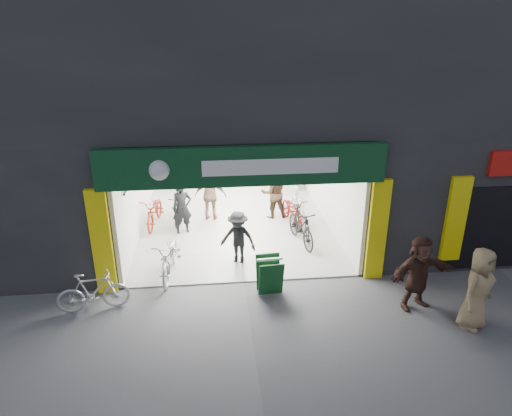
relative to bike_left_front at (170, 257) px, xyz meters
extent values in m
plane|color=#56565B|center=(1.80, -0.60, -0.51)|extent=(60.00, 60.00, 0.00)
cube|color=#232326|center=(2.80, 4.40, 5.24)|extent=(16.00, 10.00, 4.50)
cube|color=#232326|center=(-3.70, 4.40, 1.24)|extent=(5.00, 10.00, 3.50)
cube|color=#232326|center=(7.80, 4.40, 1.24)|extent=(6.00, 10.00, 3.50)
cube|color=#9E9E99|center=(1.80, 3.40, -0.49)|extent=(6.00, 8.00, 0.04)
cube|color=silver|center=(1.80, 7.50, 1.09)|extent=(6.00, 0.20, 3.20)
cube|color=silver|center=(-1.15, 3.40, 1.09)|extent=(0.10, 8.00, 3.20)
cube|color=silver|center=(4.75, 3.40, 1.09)|extent=(0.10, 8.00, 3.20)
cube|color=white|center=(1.80, 3.40, 2.74)|extent=(6.00, 8.00, 0.10)
cube|color=black|center=(1.80, -0.50, 2.84)|extent=(6.00, 0.30, 0.30)
cube|color=#0B3415|center=(1.80, -0.72, 2.54)|extent=(6.40, 0.25, 0.90)
cube|color=white|center=(2.40, -0.86, 2.54)|extent=(3.00, 0.02, 0.35)
cube|color=#FFEA0D|center=(-1.45, -0.66, 0.79)|extent=(0.45, 0.12, 2.60)
cube|color=#FFEA0D|center=(5.05, -0.66, 0.79)|extent=(0.45, 0.12, 2.60)
cube|color=#FFEA0D|center=(7.00, -0.66, 0.99)|extent=(0.50, 0.12, 2.20)
cube|color=black|center=(8.30, -0.62, 0.69)|extent=(3.00, 0.06, 2.20)
cylinder|color=black|center=(-1.02, 2.80, 1.59)|extent=(0.06, 5.00, 0.06)
cube|color=silver|center=(3.60, 5.90, -0.01)|extent=(1.40, 0.60, 1.00)
cube|color=white|center=(1.80, 0.60, 2.67)|extent=(1.30, 0.35, 0.04)
cube|color=white|center=(1.80, 2.40, 2.67)|extent=(1.30, 0.35, 0.04)
cube|color=white|center=(1.80, 4.20, 2.67)|extent=(1.30, 0.35, 0.04)
cube|color=white|center=(1.80, 6.00, 2.67)|extent=(1.30, 0.35, 0.04)
imported|color=#A2A1A6|center=(0.00, 0.00, 0.00)|extent=(0.85, 2.00, 1.02)
imported|color=black|center=(0.00, 3.31, -0.02)|extent=(0.54, 1.65, 0.98)
imported|color=maroon|center=(-0.70, 3.12, -0.02)|extent=(0.85, 1.92, 0.97)
imported|color=#A1A2A6|center=(0.00, 6.33, 0.00)|extent=(0.57, 1.71, 1.01)
imported|color=black|center=(3.60, 1.38, 0.04)|extent=(0.84, 1.91, 1.11)
imported|color=maroon|center=(3.60, 2.76, -0.05)|extent=(0.90, 1.85, 0.93)
imported|color=silver|center=(3.84, 2.95, 0.03)|extent=(0.62, 1.82, 1.07)
imported|color=silver|center=(-1.59, -1.39, -0.04)|extent=(1.62, 0.67, 0.94)
imported|color=black|center=(0.20, 2.43, 0.31)|extent=(0.69, 0.56, 1.63)
imported|color=#372519|center=(3.09, 3.34, 0.36)|extent=(0.89, 0.72, 1.74)
imported|color=black|center=(1.73, 0.40, 0.23)|extent=(1.10, 0.90, 1.49)
imported|color=#8A6950|center=(1.06, 3.32, 0.35)|extent=(1.08, 0.61, 1.73)
imported|color=#8E7752|center=(6.45, -2.78, 0.39)|extent=(1.05, 0.96, 1.81)
imported|color=#3C231B|center=(5.55, -1.98, 0.36)|extent=(1.69, 0.90, 1.73)
cube|color=#0F3F1A|center=(2.38, -1.29, -0.04)|extent=(0.59, 0.26, 0.87)
cube|color=#0F3F1A|center=(2.36, -0.91, -0.04)|extent=(0.59, 0.26, 0.87)
cube|color=white|center=(2.37, -1.10, 0.39)|extent=(0.61, 0.09, 0.05)
camera|label=1|loc=(1.09, -10.29, 5.47)|focal=32.00mm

